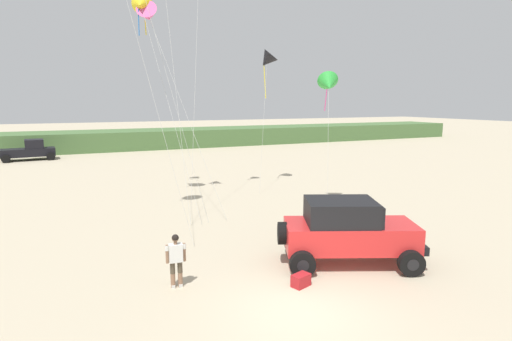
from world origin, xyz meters
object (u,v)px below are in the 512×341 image
object	(u,v)px
jeep	(348,230)
kite_pink_ribbon	(148,15)
cooler_box	(301,280)
kite_black_sled	(141,5)
person_watching	(176,258)
kite_orange_streamer	(267,60)
distant_pickup	(30,150)
kite_green_box	(329,84)

from	to	relation	value
jeep	kite_pink_ribbon	distance (m)	15.54
cooler_box	kite_black_sled	distance (m)	16.44
person_watching	cooler_box	xyz separation A→B (m)	(3.45, -1.49, -0.75)
jeep	kite_orange_streamer	xyz separation A→B (m)	(3.35, 13.35, 6.96)
cooler_box	kite_pink_ribbon	xyz separation A→B (m)	(-1.95, 12.87, 9.89)
jeep	kite_pink_ribbon	world-z (taller)	kite_pink_ribbon
cooler_box	kite_orange_streamer	world-z (taller)	kite_orange_streamer
distant_pickup	jeep	bearing A→B (deg)	-69.86
jeep	kite_green_box	xyz separation A→B (m)	(3.64, 6.77, 5.20)
jeep	kite_black_sled	size ratio (longest dim) A/B	0.44
kite_black_sled	kite_orange_streamer	size ratio (longest dim) A/B	1.28
kite_pink_ribbon	kite_black_sled	bearing A→B (deg)	-145.76
distant_pickup	kite_black_sled	bearing A→B (deg)	-70.73
person_watching	kite_green_box	xyz separation A→B (m)	(9.44, 6.14, 5.47)
kite_black_sled	kite_pink_ribbon	size ratio (longest dim) A/B	1.05
jeep	distant_pickup	world-z (taller)	jeep
kite_black_sled	cooler_box	bearing A→B (deg)	-79.51
jeep	person_watching	distance (m)	5.84
kite_black_sled	kite_orange_streamer	xyz separation A→B (m)	(8.03, 1.61, -2.33)
person_watching	distant_pickup	distance (m)	33.29
cooler_box	kite_green_box	world-z (taller)	kite_green_box
kite_green_box	kite_pink_ribbon	bearing A→B (deg)	146.60
kite_black_sled	kite_orange_streamer	world-z (taller)	kite_black_sled
kite_pink_ribbon	kite_green_box	bearing A→B (deg)	-33.40
cooler_box	distant_pickup	bearing A→B (deg)	87.05
distant_pickup	kite_orange_streamer	world-z (taller)	kite_orange_streamer
kite_green_box	cooler_box	bearing A→B (deg)	-128.14
person_watching	kite_green_box	bearing A→B (deg)	33.04
kite_green_box	jeep	bearing A→B (deg)	-118.29
jeep	kite_black_sled	xyz separation A→B (m)	(-4.68, 11.74, 9.29)
distant_pickup	kite_pink_ribbon	bearing A→B (deg)	-69.61
jeep	kite_green_box	size ratio (longest dim) A/B	0.70
person_watching	kite_pink_ribbon	bearing A→B (deg)	82.49
jeep	person_watching	xyz separation A→B (m)	(-5.80, 0.63, -0.26)
kite_orange_streamer	kite_pink_ribbon	size ratio (longest dim) A/B	0.82
cooler_box	kite_pink_ribbon	size ratio (longest dim) A/B	0.05
jeep	cooler_box	distance (m)	2.70
kite_black_sled	kite_green_box	distance (m)	10.52
jeep	kite_orange_streamer	size ratio (longest dim) A/B	0.57
person_watching	distant_pickup	world-z (taller)	distant_pickup
cooler_box	kite_black_sled	xyz separation A→B (m)	(-2.33, 12.61, 10.30)
kite_green_box	kite_orange_streamer	bearing A→B (deg)	92.56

